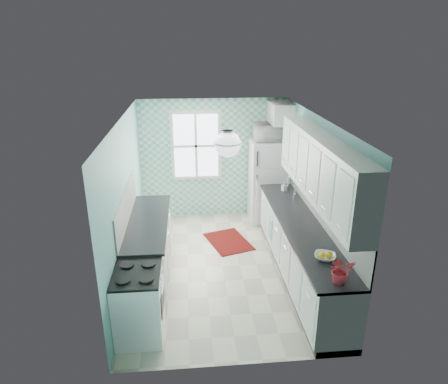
{
  "coord_description": "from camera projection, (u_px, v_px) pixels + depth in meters",
  "views": [
    {
      "loc": [
        -0.51,
        -5.83,
        3.6
      ],
      "look_at": [
        0.05,
        0.25,
        1.25
      ],
      "focal_mm": 32.0,
      "sensor_mm": 36.0,
      "label": 1
    }
  ],
  "objects": [
    {
      "name": "soap_bottle",
      "position": [
        284.0,
        186.0,
        7.45
      ],
      "size": [
        0.1,
        0.1,
        0.17
      ],
      "primitive_type": "imported",
      "rotation": [
        0.0,
        0.0,
        0.4
      ],
      "color": "#B0BDC5",
      "rests_on": "countertop_right"
    },
    {
      "name": "wall_back",
      "position": [
        213.0,
        159.0,
        8.36
      ],
      "size": [
        3.0,
        0.02,
        2.5
      ],
      "primitive_type": "cube",
      "color": "#71B6AF",
      "rests_on": "floor"
    },
    {
      "name": "upper_cabinet_fridge",
      "position": [
        280.0,
        113.0,
        7.76
      ],
      "size": [
        0.4,
        0.74,
        0.4
      ],
      "primitive_type": "cube",
      "color": "white",
      "rests_on": "wall_right"
    },
    {
      "name": "ceiling",
      "position": [
        222.0,
        118.0,
        5.86
      ],
      "size": [
        3.0,
        4.4,
        0.02
      ],
      "primitive_type": "cube",
      "color": "white",
      "rests_on": "wall_back"
    },
    {
      "name": "floor",
      "position": [
        222.0,
        267.0,
        6.76
      ],
      "size": [
        3.0,
        4.4,
        0.02
      ],
      "primitive_type": "cube",
      "color": "beige",
      "rests_on": "ground"
    },
    {
      "name": "accent_wall",
      "position": [
        213.0,
        159.0,
        8.34
      ],
      "size": [
        3.0,
        0.01,
        2.5
      ],
      "primitive_type": "cube",
      "color": "#61C6A6",
      "rests_on": "wall_back"
    },
    {
      "name": "upper_cabinets_right",
      "position": [
        320.0,
        168.0,
        5.63
      ],
      "size": [
        0.33,
        3.2,
        0.9
      ],
      "primitive_type": "cube",
      "color": "white",
      "rests_on": "wall_right"
    },
    {
      "name": "fruit_bowl",
      "position": [
        325.0,
        257.0,
        5.14
      ],
      "size": [
        0.35,
        0.35,
        0.07
      ],
      "primitive_type": "imported",
      "rotation": [
        0.0,
        0.0,
        -0.37
      ],
      "color": "silver",
      "rests_on": "countertop_right"
    },
    {
      "name": "backsplash_left",
      "position": [
        126.0,
        206.0,
        6.13
      ],
      "size": [
        0.02,
        2.15,
        0.51
      ],
      "primitive_type": "cube",
      "color": "white",
      "rests_on": "wall_left"
    },
    {
      "name": "window",
      "position": [
        196.0,
        146.0,
        8.18
      ],
      "size": [
        1.04,
        0.05,
        1.44
      ],
      "color": "white",
      "rests_on": "wall_back"
    },
    {
      "name": "wall_front",
      "position": [
        241.0,
        274.0,
        4.25
      ],
      "size": [
        3.0,
        0.02,
        2.5
      ],
      "primitive_type": "cube",
      "color": "#71B6AF",
      "rests_on": "floor"
    },
    {
      "name": "countertop_left",
      "position": [
        148.0,
        222.0,
        6.26
      ],
      "size": [
        0.63,
        2.15,
        0.04
      ],
      "primitive_type": "cube",
      "color": "black",
      "rests_on": "base_cabinets_left"
    },
    {
      "name": "stove",
      "position": [
        139.0,
        302.0,
        5.07
      ],
      "size": [
        0.59,
        0.74,
        0.89
      ],
      "rotation": [
        0.0,
        0.0,
        0.06
      ],
      "color": "white",
      "rests_on": "floor"
    },
    {
      "name": "microwave",
      "position": [
        270.0,
        132.0,
        7.88
      ],
      "size": [
        0.62,
        0.42,
        0.34
      ],
      "primitive_type": "imported",
      "rotation": [
        0.0,
        0.0,
        3.14
      ],
      "color": "white",
      "rests_on": "fridge"
    },
    {
      "name": "potted_plant",
      "position": [
        341.0,
        270.0,
        4.6
      ],
      "size": [
        0.3,
        0.26,
        0.33
      ],
      "primitive_type": "imported",
      "rotation": [
        0.0,
        0.0,
        -0.01
      ],
      "color": "#A5281D",
      "rests_on": "countertop_right"
    },
    {
      "name": "base_cabinets_left",
      "position": [
        149.0,
        248.0,
        6.42
      ],
      "size": [
        0.6,
        2.15,
        0.9
      ],
      "primitive_type": "cube",
      "color": "white",
      "rests_on": "floor"
    },
    {
      "name": "countertop_right",
      "position": [
        301.0,
        224.0,
        6.16
      ],
      "size": [
        0.63,
        3.6,
        0.04
      ],
      "primitive_type": "cube",
      "color": "black",
      "rests_on": "base_cabinets_right"
    },
    {
      "name": "wall_right",
      "position": [
        315.0,
        195.0,
        6.44
      ],
      "size": [
        0.02,
        4.4,
        2.5
      ],
      "primitive_type": "cube",
      "color": "#71B6AF",
      "rests_on": "floor"
    },
    {
      "name": "backsplash_right",
      "position": [
        322.0,
        207.0,
        6.09
      ],
      "size": [
        0.02,
        3.6,
        0.51
      ],
      "primitive_type": "cube",
      "color": "white",
      "rests_on": "wall_right"
    },
    {
      "name": "dish_towel",
      "position": [
        270.0,
        228.0,
        7.03
      ],
      "size": [
        0.09,
        0.23,
        0.36
      ],
      "primitive_type": "cube",
      "rotation": [
        0.0,
        0.0,
        -0.31
      ],
      "color": "#58B195",
      "rests_on": "base_cabinets_right"
    },
    {
      "name": "fridge",
      "position": [
        268.0,
        181.0,
        8.25
      ],
      "size": [
        0.74,
        0.74,
        1.71
      ],
      "rotation": [
        0.0,
        0.0,
        0.06
      ],
      "color": "white",
      "rests_on": "floor"
    },
    {
      "name": "base_cabinets_right",
      "position": [
        300.0,
        251.0,
        6.33
      ],
      "size": [
        0.6,
        3.6,
        0.9
      ],
      "primitive_type": "cube",
      "color": "white",
      "rests_on": "floor"
    },
    {
      "name": "sink",
      "position": [
        285.0,
        197.0,
        7.2
      ],
      "size": [
        0.48,
        0.41,
        0.53
      ],
      "rotation": [
        0.0,
        0.0,
        -0.02
      ],
      "color": "silver",
      "rests_on": "countertop_right"
    },
    {
      "name": "rug",
      "position": [
        228.0,
        241.0,
        7.56
      ],
      "size": [
        0.94,
        1.12,
        0.02
      ],
      "primitive_type": "cube",
      "rotation": [
        0.0,
        0.0,
        0.31
      ],
      "color": "maroon",
      "rests_on": "floor"
    },
    {
      "name": "wall_left",
      "position": [
        125.0,
        201.0,
        6.18
      ],
      "size": [
        0.02,
        4.4,
        2.5
      ],
      "primitive_type": "cube",
      "color": "#71B6AF",
      "rests_on": "floor"
    },
    {
      "name": "ceiling_light",
      "position": [
        228.0,
        144.0,
        5.18
      ],
      "size": [
        0.34,
        0.34,
        0.35
      ],
      "color": "silver",
      "rests_on": "ceiling"
    }
  ]
}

